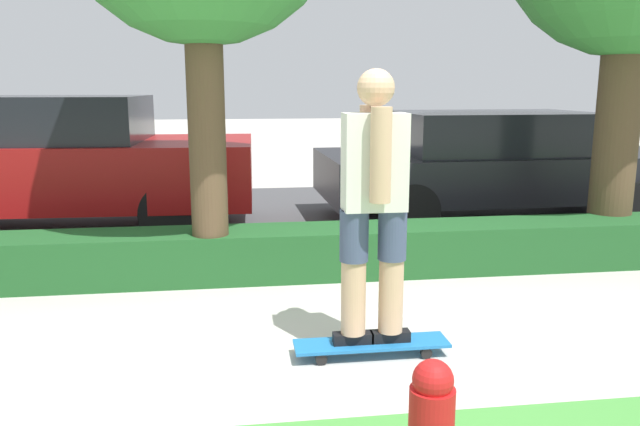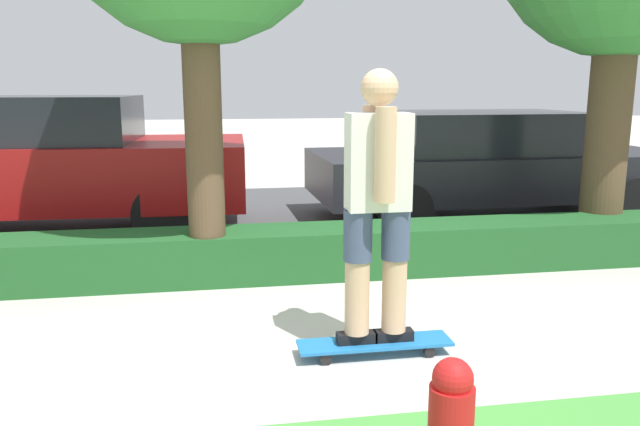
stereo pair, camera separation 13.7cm
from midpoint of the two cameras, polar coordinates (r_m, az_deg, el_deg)
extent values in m
plane|color=#BCB7AD|center=(4.36, 0.03, -11.92)|extent=(60.00, 60.00, 0.00)
cube|color=#474749|center=(8.36, -3.92, -0.45)|extent=(15.70, 5.00, 0.01)
cube|color=#1E5123|center=(5.79, -2.14, -3.62)|extent=(15.70, 0.60, 0.45)
cube|color=#1E6BAD|center=(4.18, 5.68, -11.79)|extent=(1.01, 0.24, 0.02)
cylinder|color=black|center=(4.21, 10.63, -12.46)|extent=(0.07, 0.04, 0.07)
cylinder|color=black|center=(4.37, 9.87, -11.53)|extent=(0.07, 0.04, 0.07)
cylinder|color=black|center=(4.06, 1.10, -13.22)|extent=(0.07, 0.04, 0.07)
cylinder|color=black|center=(4.22, 0.71, -12.20)|extent=(0.07, 0.04, 0.07)
cube|color=black|center=(4.14, 3.99, -11.34)|extent=(0.26, 0.09, 0.07)
cylinder|color=tan|center=(3.99, 4.08, -5.49)|extent=(0.16, 0.16, 0.81)
cylinder|color=#3D4766|center=(3.92, 4.13, -2.09)|extent=(0.18, 0.18, 0.32)
cube|color=black|center=(4.19, 7.36, -11.09)|extent=(0.26, 0.09, 0.07)
cylinder|color=tan|center=(4.05, 7.52, -5.32)|extent=(0.16, 0.16, 0.81)
cylinder|color=#3D4766|center=(3.98, 7.61, -1.96)|extent=(0.18, 0.18, 0.32)
cube|color=silver|center=(3.87, 6.03, 4.65)|extent=(0.39, 0.21, 0.60)
cylinder|color=tan|center=(3.71, 6.64, 5.26)|extent=(0.13, 0.13, 0.56)
cylinder|color=tan|center=(4.02, 5.50, 5.77)|extent=(0.13, 0.13, 0.56)
sphere|color=tan|center=(3.84, 6.17, 11.32)|extent=(0.23, 0.23, 0.23)
cylinder|color=brown|center=(5.46, -9.57, 6.75)|extent=(0.32, 0.32, 2.59)
cylinder|color=brown|center=(7.06, 26.01, 6.72)|extent=(0.43, 0.43, 2.57)
cube|color=maroon|center=(8.11, -22.78, 3.49)|extent=(4.79, 2.11, 0.73)
cube|color=black|center=(8.09, -24.10, 7.86)|extent=(2.51, 1.80, 0.53)
cylinder|color=black|center=(7.03, -12.79, -0.03)|extent=(0.72, 0.23, 0.72)
cylinder|color=black|center=(8.80, -11.83, 2.30)|extent=(0.72, 0.23, 0.72)
cube|color=black|center=(8.63, 16.64, 3.50)|extent=(4.78, 2.06, 0.56)
cube|color=black|center=(8.51, 15.97, 7.13)|extent=(2.50, 1.77, 0.52)
cylinder|color=black|center=(10.12, 22.06, 2.65)|extent=(0.64, 0.23, 0.64)
cylinder|color=black|center=(7.33, 8.89, 0.26)|extent=(0.64, 0.23, 0.64)
cylinder|color=black|center=(9.03, 5.65, 2.46)|extent=(0.64, 0.23, 0.64)
sphere|color=red|center=(2.39, 11.97, -14.72)|extent=(0.15, 0.15, 0.15)
camera|label=1|loc=(0.07, 90.83, -0.17)|focal=35.00mm
camera|label=2|loc=(0.07, -89.17, 0.17)|focal=35.00mm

